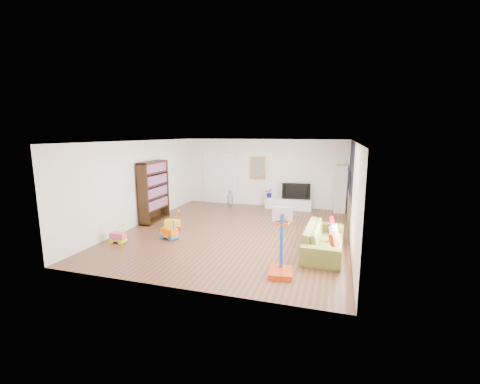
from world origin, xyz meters
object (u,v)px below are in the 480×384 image
(bookshelf, at_px, (154,191))
(basketball_hoop, at_px, (281,243))
(media_console, at_px, (289,204))
(sofa, at_px, (324,239))

(bookshelf, height_order, basketball_hoop, bookshelf)
(bookshelf, xyz_separation_m, basketball_hoop, (4.81, -2.97, -0.30))
(media_console, bearing_deg, bookshelf, -139.61)
(media_console, relative_size, bookshelf, 0.89)
(sofa, xyz_separation_m, basketball_hoop, (-0.80, -1.64, 0.38))
(media_console, distance_m, bookshelf, 5.15)
(bookshelf, relative_size, basketball_hoop, 1.42)
(bookshelf, height_order, sofa, bookshelf)
(media_console, relative_size, basketball_hoop, 1.27)
(media_console, height_order, sofa, sofa)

